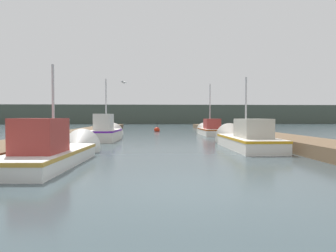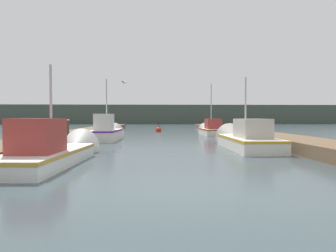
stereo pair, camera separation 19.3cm
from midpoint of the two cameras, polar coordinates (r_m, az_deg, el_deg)
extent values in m
plane|color=#38474C|center=(6.18, 3.14, -12.17)|extent=(200.00, 200.00, 0.00)
cube|color=brown|center=(22.67, -16.75, -1.48)|extent=(2.39, 40.00, 0.50)
cube|color=brown|center=(23.00, 14.11, -1.41)|extent=(2.39, 40.00, 0.50)
cube|color=#424C42|center=(71.44, -2.34, 2.18)|extent=(120.00, 16.00, 4.11)
cube|color=silver|center=(9.82, -22.22, -5.71)|extent=(1.84, 4.89, 0.47)
cube|color=#B98C35|center=(9.79, -22.24, -4.68)|extent=(1.87, 4.92, 0.10)
cone|color=silver|center=(12.60, -17.11, -4.04)|extent=(1.58, 1.19, 1.53)
cube|color=#99332D|center=(9.20, -23.69, -1.68)|extent=(1.22, 1.58, 0.98)
cylinder|color=#B2B2B7|center=(10.08, -21.55, 3.40)|extent=(0.08, 0.08, 2.65)
cube|color=silver|center=(14.32, 14.65, -3.13)|extent=(1.82, 5.12, 0.57)
cube|color=orange|center=(14.30, 14.65, -2.22)|extent=(1.85, 5.15, 0.10)
cone|color=silver|center=(17.22, 11.70, -2.30)|extent=(1.70, 0.94, 1.69)
cube|color=#B2AD9E|center=(13.67, 15.45, -0.41)|extent=(1.20, 2.03, 0.83)
cylinder|color=#B2B2B7|center=(14.64, 14.26, 3.57)|extent=(0.08, 0.08, 2.79)
cube|color=silver|center=(19.11, -12.14, -1.73)|extent=(1.67, 3.81, 0.69)
cube|color=#601AA7|center=(19.10, -12.14, -0.88)|extent=(1.70, 3.84, 0.10)
cone|color=silver|center=(21.40, -10.90, -1.36)|extent=(1.49, 0.97, 1.46)
cube|color=silver|center=(18.62, -12.44, 0.76)|extent=(1.03, 1.56, 0.99)
cylinder|color=#B2B2B7|center=(19.37, -12.01, 4.08)|extent=(0.08, 0.08, 3.21)
cube|color=silver|center=(24.73, 7.90, -1.11)|extent=(1.55, 4.06, 0.55)
cube|color=#974111|center=(24.72, 7.90, -0.61)|extent=(1.58, 4.09, 0.10)
cone|color=silver|center=(27.12, 6.85, -0.85)|extent=(1.43, 0.88, 1.42)
cube|color=#99332D|center=(24.21, 8.14, 0.43)|extent=(1.14, 1.61, 0.81)
cylinder|color=#B2B2B7|center=(25.01, 7.78, 3.78)|extent=(0.08, 0.08, 3.69)
cylinder|color=#473523|center=(30.92, 7.63, -0.12)|extent=(0.22, 0.22, 1.00)
cylinder|color=silver|center=(30.91, 7.64, 0.85)|extent=(0.26, 0.26, 0.04)
cylinder|color=#473523|center=(26.28, 9.57, -0.52)|extent=(0.24, 0.24, 0.94)
cylinder|color=silver|center=(26.27, 9.57, 0.55)|extent=(0.28, 0.28, 0.04)
cylinder|color=#473523|center=(15.27, -19.20, -1.46)|extent=(0.31, 0.31, 1.32)
cylinder|color=silver|center=(15.25, -19.22, 1.10)|extent=(0.35, 0.35, 0.04)
sphere|color=red|center=(30.59, -2.29, -0.77)|extent=(0.58, 0.58, 0.58)
cylinder|color=black|center=(30.57, -2.30, 0.24)|extent=(0.06, 0.06, 0.50)
ellipsoid|color=white|center=(18.00, -8.67, 8.19)|extent=(0.31, 0.23, 0.12)
cube|color=gray|center=(18.13, -8.47, 8.21)|extent=(0.21, 0.30, 0.07)
cube|color=gray|center=(17.89, -8.88, 8.30)|extent=(0.21, 0.30, 0.07)
camera|label=1|loc=(0.10, -90.33, -0.01)|focal=32.00mm
camera|label=2|loc=(0.10, 89.67, 0.01)|focal=32.00mm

